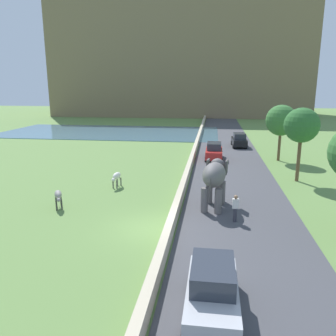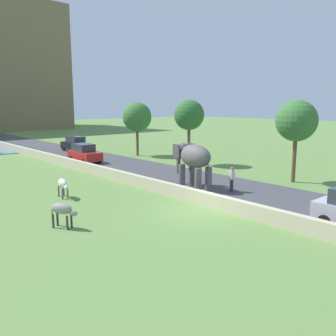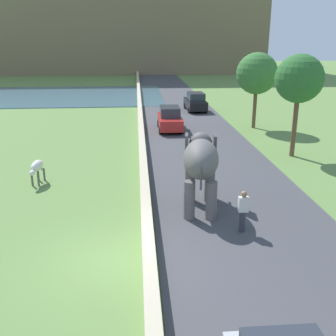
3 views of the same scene
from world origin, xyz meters
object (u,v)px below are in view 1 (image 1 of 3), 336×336
at_px(car_silver, 212,290).
at_px(cow_grey, 58,196).
at_px(elephant, 215,177).
at_px(car_black, 239,140).
at_px(cow_white, 117,177).
at_px(car_red, 214,151).
at_px(person_beside_elephant, 235,208).

distance_m(car_silver, cow_grey, 13.27).
bearing_deg(elephant, car_black, 82.18).
distance_m(cow_white, cow_grey, 5.51).
xyz_separation_m(elephant, car_red, (-0.03, 14.60, -1.14)).
height_order(elephant, cow_grey, elephant).
distance_m(car_red, cow_grey, 18.76).
height_order(elephant, cow_white, elephant).
height_order(elephant, car_silver, elephant).
xyz_separation_m(person_beside_elephant, car_silver, (-1.24, -8.20, 0.03)).
height_order(elephant, car_red, elephant).
relative_size(car_red, cow_grey, 2.90).
distance_m(elephant, cow_white, 8.30).
height_order(car_red, car_silver, same).
distance_m(car_black, car_silver, 33.34).
bearing_deg(car_black, elephant, -97.82).
bearing_deg(car_red, cow_white, -123.72).
bearing_deg(car_black, cow_white, -118.78).
distance_m(car_red, cow_white, 13.29).
bearing_deg(cow_grey, elephant, 8.42).
height_order(car_black, cow_grey, car_black).
bearing_deg(car_silver, cow_grey, 137.14).
height_order(car_black, cow_white, car_black).
xyz_separation_m(car_red, car_black, (3.15, 8.12, 0.00)).
bearing_deg(car_red, car_black, 68.78).
relative_size(car_red, car_black, 0.99).
distance_m(car_silver, cow_white, 15.84).
xyz_separation_m(elephant, car_silver, (-0.03, -10.47, -1.14)).
bearing_deg(elephant, car_red, 90.13).
distance_m(person_beside_elephant, car_black, 25.06).
bearing_deg(car_black, car_silver, -95.43).
relative_size(person_beside_elephant, cow_grey, 1.18).
xyz_separation_m(elephant, car_black, (3.12, 22.71, -1.14)).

